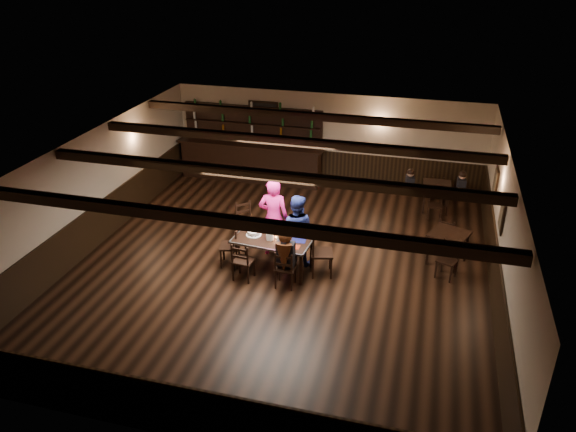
% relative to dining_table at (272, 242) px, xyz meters
% --- Properties ---
extents(ground, '(10.00, 10.00, 0.00)m').
position_rel_dining_table_xyz_m(ground, '(0.14, 0.15, -0.68)').
color(ground, black).
rests_on(ground, ground).
extents(room_shell, '(9.02, 10.02, 2.71)m').
position_rel_dining_table_xyz_m(room_shell, '(0.15, 0.19, 1.07)').
color(room_shell, '#C0B79F').
rests_on(room_shell, ground).
extents(dining_table, '(1.75, 0.99, 0.75)m').
position_rel_dining_table_xyz_m(dining_table, '(0.00, 0.00, 0.00)').
color(dining_table, black).
rests_on(dining_table, ground).
extents(chair_near_left, '(0.44, 0.43, 0.88)m').
position_rel_dining_table_xyz_m(chair_near_left, '(-0.50, -0.58, -0.17)').
color(chair_near_left, black).
rests_on(chair_near_left, ground).
extents(chair_near_right, '(0.41, 0.39, 0.86)m').
position_rel_dining_table_xyz_m(chair_near_right, '(0.45, -0.63, -0.18)').
color(chair_near_right, black).
rests_on(chair_near_right, ground).
extents(chair_end_left, '(0.50, 0.51, 0.93)m').
position_rel_dining_table_xyz_m(chair_end_left, '(-0.90, -0.01, -0.13)').
color(chair_end_left, black).
rests_on(chair_end_left, ground).
extents(chair_end_right, '(0.56, 0.58, 1.03)m').
position_rel_dining_table_xyz_m(chair_end_right, '(0.99, 0.09, -0.08)').
color(chair_end_right, black).
rests_on(chair_end_right, ground).
extents(chair_far_pushed, '(0.58, 0.58, 0.90)m').
position_rel_dining_table_xyz_m(chair_far_pushed, '(-1.09, 1.33, -0.16)').
color(chair_far_pushed, black).
rests_on(chair_far_pushed, ground).
extents(woman_pink, '(0.71, 0.51, 1.85)m').
position_rel_dining_table_xyz_m(woman_pink, '(-0.17, 0.70, 0.24)').
color(woman_pink, '#F4278E').
rests_on(woman_pink, ground).
extents(man_blue, '(0.80, 0.63, 1.63)m').
position_rel_dining_table_xyz_m(man_blue, '(0.41, 0.46, 0.14)').
color(man_blue, navy).
rests_on(man_blue, ground).
extents(seated_person, '(0.37, 0.56, 0.91)m').
position_rel_dining_table_xyz_m(seated_person, '(0.45, -0.57, 0.19)').
color(seated_person, black).
rests_on(seated_person, ground).
extents(cake, '(0.34, 0.34, 0.11)m').
position_rel_dining_table_xyz_m(cake, '(-0.45, 0.09, 0.12)').
color(cake, white).
rests_on(cake, dining_table).
extents(plate_stack_a, '(0.17, 0.17, 0.16)m').
position_rel_dining_table_xyz_m(plate_stack_a, '(-0.05, -0.00, 0.15)').
color(plate_stack_a, white).
rests_on(plate_stack_a, dining_table).
extents(plate_stack_b, '(0.17, 0.17, 0.20)m').
position_rel_dining_table_xyz_m(plate_stack_b, '(0.19, -0.00, 0.17)').
color(plate_stack_b, white).
rests_on(plate_stack_b, dining_table).
extents(tea_light, '(0.05, 0.05, 0.06)m').
position_rel_dining_table_xyz_m(tea_light, '(0.07, 0.06, 0.10)').
color(tea_light, '#A5A8AD').
rests_on(tea_light, dining_table).
extents(salt_shaker, '(0.03, 0.03, 0.08)m').
position_rel_dining_table_xyz_m(salt_shaker, '(0.38, -0.12, 0.11)').
color(salt_shaker, silver).
rests_on(salt_shaker, dining_table).
extents(pepper_shaker, '(0.03, 0.03, 0.08)m').
position_rel_dining_table_xyz_m(pepper_shaker, '(0.43, -0.15, 0.11)').
color(pepper_shaker, '#A5A8AD').
rests_on(pepper_shaker, dining_table).
extents(drink_glass, '(0.07, 0.07, 0.12)m').
position_rel_dining_table_xyz_m(drink_glass, '(0.29, 0.07, 0.13)').
color(drink_glass, silver).
rests_on(drink_glass, dining_table).
extents(menu_red, '(0.29, 0.20, 0.00)m').
position_rel_dining_table_xyz_m(menu_red, '(0.52, -0.19, 0.08)').
color(menu_red, maroon).
rests_on(menu_red, dining_table).
extents(menu_blue, '(0.31, 0.24, 0.00)m').
position_rel_dining_table_xyz_m(menu_blue, '(0.57, 0.09, 0.08)').
color(menu_blue, '#0E104A').
rests_on(menu_blue, dining_table).
extents(bar_counter, '(4.40, 0.70, 2.20)m').
position_rel_dining_table_xyz_m(bar_counter, '(-2.08, 4.87, 0.05)').
color(bar_counter, black).
rests_on(bar_counter, ground).
extents(back_table_a, '(1.00, 1.00, 0.75)m').
position_rel_dining_table_xyz_m(back_table_a, '(3.69, 1.29, -0.03)').
color(back_table_a, black).
rests_on(back_table_a, ground).
extents(back_table_b, '(0.75, 0.75, 0.75)m').
position_rel_dining_table_xyz_m(back_table_b, '(3.36, 4.06, -0.04)').
color(back_table_b, black).
rests_on(back_table_b, ground).
extents(bg_patron_left, '(0.26, 0.37, 0.70)m').
position_rel_dining_table_xyz_m(bg_patron_left, '(2.64, 3.90, 0.13)').
color(bg_patron_left, black).
rests_on(bg_patron_left, ground).
extents(bg_patron_right, '(0.23, 0.36, 0.72)m').
position_rel_dining_table_xyz_m(bg_patron_right, '(3.96, 4.03, 0.15)').
color(bg_patron_right, black).
rests_on(bg_patron_right, ground).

